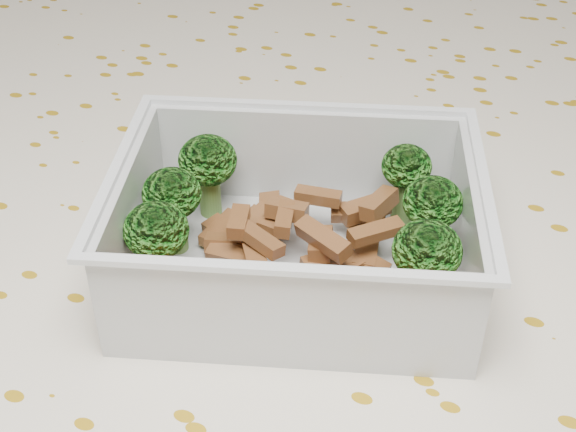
% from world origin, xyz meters
% --- Properties ---
extents(dining_table, '(1.40, 0.90, 0.75)m').
position_xyz_m(dining_table, '(0.00, 0.00, 0.67)').
color(dining_table, brown).
rests_on(dining_table, ground).
extents(tablecloth, '(1.46, 0.96, 0.19)m').
position_xyz_m(tablecloth, '(0.00, 0.00, 0.72)').
color(tablecloth, beige).
rests_on(tablecloth, dining_table).
extents(lunch_container, '(0.22, 0.19, 0.06)m').
position_xyz_m(lunch_container, '(0.02, -0.02, 0.78)').
color(lunch_container, silver).
rests_on(lunch_container, tablecloth).
extents(broccoli_florets, '(0.16, 0.13, 0.05)m').
position_xyz_m(broccoli_florets, '(0.01, -0.01, 0.79)').
color(broccoli_florets, '#608C3F').
rests_on(broccoli_florets, lunch_container).
extents(meat_pile, '(0.11, 0.08, 0.03)m').
position_xyz_m(meat_pile, '(0.01, -0.01, 0.77)').
color(meat_pile, brown).
rests_on(meat_pile, lunch_container).
extents(sausage, '(0.14, 0.06, 0.02)m').
position_xyz_m(sausage, '(0.04, -0.05, 0.78)').
color(sausage, '#BB4515').
rests_on(sausage, lunch_container).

